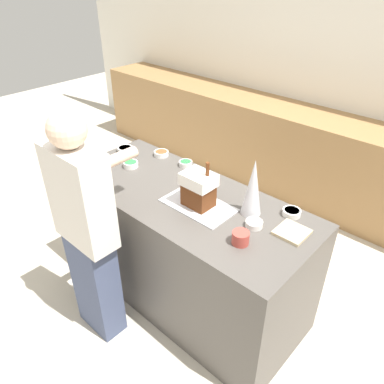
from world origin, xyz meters
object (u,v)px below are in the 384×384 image
(candy_bowl_near_tray_right, at_px, (194,176))
(gingerbread_house, at_px, (199,189))
(baking_tray, at_px, (198,205))
(decorative_tree, at_px, (253,188))
(candy_bowl_far_right, at_px, (254,224))
(candy_bowl_center_rear, at_px, (292,212))
(cookbook, at_px, (292,232))
(candy_bowl_far_left, at_px, (161,153))
(candy_bowl_beside_tree, at_px, (125,149))
(mug, at_px, (241,238))
(candy_bowl_behind_tray, at_px, (131,164))
(person, at_px, (87,232))
(candy_bowl_front_corner, at_px, (186,163))

(candy_bowl_near_tray_right, bearing_deg, gingerbread_house, -43.30)
(baking_tray, bearing_deg, decorative_tree, 29.01)
(gingerbread_house, bearing_deg, candy_bowl_far_right, 8.86)
(baking_tray, distance_m, candy_bowl_far_right, 0.40)
(candy_bowl_center_rear, height_order, cookbook, candy_bowl_center_rear)
(baking_tray, height_order, cookbook, cookbook)
(candy_bowl_far_left, relative_size, candy_bowl_beside_tree, 0.94)
(baking_tray, distance_m, mug, 0.44)
(candy_bowl_behind_tray, xyz_separation_m, person, (0.33, -0.64, -0.11))
(candy_bowl_front_corner, height_order, mug, mug)
(candy_bowl_far_left, relative_size, candy_bowl_far_right, 1.13)
(candy_bowl_far_right, relative_size, candy_bowl_front_corner, 1.00)
(candy_bowl_front_corner, bearing_deg, candy_bowl_far_right, -18.61)
(candy_bowl_beside_tree, relative_size, mug, 1.27)
(gingerbread_house, distance_m, decorative_tree, 0.34)
(candy_bowl_behind_tray, xyz_separation_m, candy_bowl_near_tray_right, (0.49, 0.19, 0.01))
(candy_bowl_far_left, distance_m, candy_bowl_front_corner, 0.26)
(decorative_tree, xyz_separation_m, candy_bowl_near_tray_right, (-0.54, 0.07, -0.16))
(candy_bowl_behind_tray, distance_m, candy_bowl_near_tray_right, 0.52)
(mug, bearing_deg, baking_tray, 164.35)
(cookbook, bearing_deg, candy_bowl_beside_tree, 179.19)
(candy_bowl_far_left, relative_size, person, 0.07)
(decorative_tree, distance_m, candy_bowl_far_left, 1.02)
(candy_bowl_far_right, bearing_deg, decorative_tree, 133.53)
(gingerbread_house, xyz_separation_m, candy_bowl_near_tray_right, (-0.24, 0.23, -0.10))
(candy_bowl_center_rear, height_order, mug, mug)
(candy_bowl_beside_tree, distance_m, cookbook, 1.56)
(mug, bearing_deg, person, -149.84)
(candy_bowl_far_left, bearing_deg, baking_tray, -25.36)
(gingerbread_house, bearing_deg, person, -123.74)
(candy_bowl_far_right, relative_size, mug, 1.05)
(decorative_tree, xyz_separation_m, candy_bowl_beside_tree, (-1.26, 0.01, -0.16))
(candy_bowl_behind_tray, bearing_deg, candy_bowl_near_tray_right, 20.90)
(candy_bowl_near_tray_right, relative_size, candy_bowl_front_corner, 1.28)
(mug, bearing_deg, candy_bowl_near_tray_right, 152.42)
(candy_bowl_center_rear, relative_size, candy_bowl_front_corner, 1.10)
(mug, bearing_deg, candy_bowl_far_right, 99.68)
(candy_bowl_behind_tray, height_order, candy_bowl_near_tray_right, candy_bowl_near_tray_right)
(candy_bowl_far_right, xyz_separation_m, candy_bowl_center_rear, (0.11, 0.25, 0.00))
(candy_bowl_far_right, bearing_deg, gingerbread_house, -171.14)
(cookbook, bearing_deg, candy_bowl_near_tray_right, 174.91)
(candy_bowl_front_corner, distance_m, candy_bowl_beside_tree, 0.56)
(decorative_tree, distance_m, cookbook, 0.35)
(candy_bowl_far_right, bearing_deg, candy_bowl_far_left, 166.12)
(baking_tray, bearing_deg, person, -123.72)
(baking_tray, xyz_separation_m, candy_bowl_near_tray_right, (-0.24, 0.23, 0.03))
(cookbook, bearing_deg, mug, -122.10)
(candy_bowl_far_left, bearing_deg, cookbook, -7.75)
(decorative_tree, bearing_deg, candy_bowl_beside_tree, 179.41)
(candy_bowl_beside_tree, bearing_deg, candy_bowl_center_rear, 5.43)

